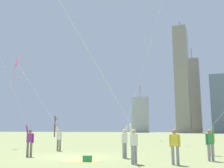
# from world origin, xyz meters

# --- Properties ---
(ground_plane) EXTENTS (400.00, 400.00, 0.00)m
(ground_plane) POSITION_xyz_m (0.00, 0.00, 0.00)
(ground_plane) COLOR #848E56
(kite_flyer_midfield_right_white) EXTENTS (9.88, 1.43, 16.49)m
(kite_flyer_midfield_right_white) POSITION_xyz_m (-4.75, -0.96, 4.73)
(kite_flyer_midfield_right_white) COLOR #726656
(kite_flyer_midfield_right_white) RESTS_ON ground
(kite_flyer_midfield_center_purple) EXTENTS (2.98, 11.40, 11.86)m
(kite_flyer_midfield_center_purple) POSITION_xyz_m (3.97, -4.17, 2.84)
(kite_flyer_midfield_center_purple) COLOR gray
(kite_flyer_midfield_center_purple) RESTS_ON ground
(kite_flyer_foreground_right_pink) EXTENTS (7.99, 3.27, 9.09)m
(kite_flyer_foreground_right_pink) POSITION_xyz_m (-4.93, 3.84, 2.64)
(kite_flyer_foreground_right_pink) COLOR #726656
(kite_flyer_foreground_right_pink) RESTS_ON ground
(kite_flyer_far_back_yellow) EXTENTS (3.63, 7.39, 18.52)m
(kite_flyer_far_back_yellow) POSITION_xyz_m (3.66, 1.42, 4.03)
(kite_flyer_far_back_yellow) COLOR gray
(kite_flyer_far_back_yellow) RESTS_ON ground
(bystander_watching_nearby) EXTENTS (0.51, 0.23, 1.62)m
(bystander_watching_nearby) POSITION_xyz_m (6.27, -1.76, 0.90)
(bystander_watching_nearby) COLOR gray
(bystander_watching_nearby) RESTS_ON ground
(bystander_strolling_midfield) EXTENTS (0.50, 0.26, 1.62)m
(bystander_strolling_midfield) POSITION_xyz_m (7.68, 3.66, 0.90)
(bystander_strolling_midfield) COLOR #726656
(bystander_strolling_midfield) RESTS_ON ground
(distant_kite_low_near_trees_orange) EXTENTS (2.22, 4.92, 21.05)m
(distant_kite_low_near_trees_orange) POSITION_xyz_m (-1.18, 19.62, 18.82)
(distant_kite_low_near_trees_orange) COLOR orange
(distant_kite_low_near_trees_orange) RESTS_ON ground
(picnic_spot) EXTENTS (1.88, 1.50, 0.31)m
(picnic_spot) POSITION_xyz_m (1.74, -2.06, 0.09)
(picnic_spot) COLOR #D8BF4C
(picnic_spot) RESTS_ON ground
(bare_tree_leftmost) EXTENTS (0.80, 2.00, 4.95)m
(bare_tree_leftmost) POSITION_xyz_m (-28.23, 39.39, 2.62)
(bare_tree_leftmost) COLOR brown
(bare_tree_leftmost) RESTS_ON ground
(skyline_tall_tower) EXTENTS (8.26, 6.04, 53.90)m
(skyline_tall_tower) POSITION_xyz_m (-5.07, 156.84, 23.50)
(skyline_tall_tower) COLOR gray
(skyline_tall_tower) RESTS_ON ground
(skyline_mid_tower_left) EXTENTS (10.58, 5.20, 31.92)m
(skyline_mid_tower_left) POSITION_xyz_m (-40.54, 158.57, 11.99)
(skyline_mid_tower_left) COLOR #9EA3AD
(skyline_mid_tower_left) RESTS_ON ground
(skyline_mid_tower_right) EXTENTS (7.53, 11.83, 66.22)m
(skyline_mid_tower_right) POSITION_xyz_m (-9.62, 138.91, 30.86)
(skyline_mid_tower_right) COLOR gray
(skyline_mid_tower_right) RESTS_ON ground
(skyline_squat_block) EXTENTS (10.90, 7.95, 32.27)m
(skyline_squat_block) POSITION_xyz_m (10.42, 141.70, 16.14)
(skyline_squat_block) COLOR slate
(skyline_squat_block) RESTS_ON ground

